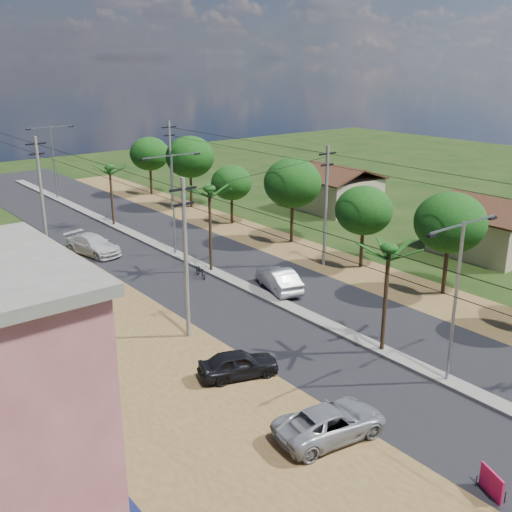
{
  "coord_description": "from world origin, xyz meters",
  "views": [
    {
      "loc": [
        -22.97,
        -14.23,
        14.83
      ],
      "look_at": [
        -0.76,
        13.79,
        3.0
      ],
      "focal_mm": 42.0,
      "sensor_mm": 36.0,
      "label": 1
    }
  ],
  "objects_px": {
    "car_white_far": "(93,245)",
    "car_parked_silver": "(331,423)",
    "roadside_sign": "(491,484)",
    "car_silver_mid": "(279,280)",
    "car_parked_dark": "(238,364)"
  },
  "relations": [
    {
      "from": "car_parked_silver",
      "to": "roadside_sign",
      "type": "distance_m",
      "value": 6.32
    },
    {
      "from": "car_white_far",
      "to": "car_parked_dark",
      "type": "xyz_separation_m",
      "value": [
        -2.5,
        -22.58,
        -0.09
      ]
    },
    {
      "from": "car_silver_mid",
      "to": "car_parked_dark",
      "type": "height_order",
      "value": "car_silver_mid"
    },
    {
      "from": "car_parked_dark",
      "to": "roadside_sign",
      "type": "height_order",
      "value": "car_parked_dark"
    },
    {
      "from": "car_silver_mid",
      "to": "car_parked_dark",
      "type": "bearing_deg",
      "value": 57.08
    },
    {
      "from": "car_silver_mid",
      "to": "roadside_sign",
      "type": "xyz_separation_m",
      "value": [
        -7.0,
        -19.83,
        -0.26
      ]
    },
    {
      "from": "car_white_far",
      "to": "car_parked_silver",
      "type": "xyz_separation_m",
      "value": [
        -2.5,
        -28.87,
        -0.09
      ]
    },
    {
      "from": "roadside_sign",
      "to": "car_parked_silver",
      "type": "bearing_deg",
      "value": 131.23
    },
    {
      "from": "car_silver_mid",
      "to": "car_parked_dark",
      "type": "xyz_separation_m",
      "value": [
        -9.0,
        -7.54,
        -0.09
      ]
    },
    {
      "from": "car_parked_dark",
      "to": "roadside_sign",
      "type": "relative_size",
      "value": 3.39
    },
    {
      "from": "car_parked_silver",
      "to": "car_white_far",
      "type": "bearing_deg",
      "value": 3.97
    },
    {
      "from": "car_silver_mid",
      "to": "car_parked_silver",
      "type": "height_order",
      "value": "car_silver_mid"
    },
    {
      "from": "car_white_far",
      "to": "roadside_sign",
      "type": "bearing_deg",
      "value": -104.82
    },
    {
      "from": "car_parked_silver",
      "to": "roadside_sign",
      "type": "bearing_deg",
      "value": -152.63
    },
    {
      "from": "car_white_far",
      "to": "car_parked_dark",
      "type": "relative_size",
      "value": 1.33
    }
  ]
}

